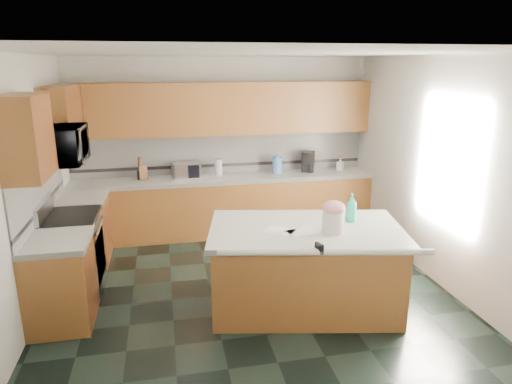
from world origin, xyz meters
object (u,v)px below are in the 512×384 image
object	(u,v)px
island_base	(305,270)
toaster_oven	(186,170)
coffee_maker	(308,161)
soap_bottle_island	(352,208)
knife_block	(143,173)
treat_jar	(333,222)
island_top	(306,230)

from	to	relation	value
island_base	toaster_oven	world-z (taller)	toaster_oven
island_base	coffee_maker	bearing A→B (deg)	82.89
soap_bottle_island	knife_block	xyz separation A→B (m)	(-2.29, 2.39, -0.06)
island_base	knife_block	world-z (taller)	knife_block
soap_bottle_island	coffee_maker	xyz separation A→B (m)	(0.29, 2.42, 0.00)
coffee_maker	treat_jar	bearing A→B (deg)	-78.83
treat_jar	island_top	bearing A→B (deg)	116.07
island_base	treat_jar	world-z (taller)	treat_jar
island_base	toaster_oven	distance (m)	2.78
treat_jar	soap_bottle_island	size ratio (longest dim) A/B	0.72
island_base	toaster_oven	bearing A→B (deg)	125.46
knife_block	coffee_maker	distance (m)	2.58
soap_bottle_island	toaster_oven	bearing A→B (deg)	140.19
island_base	coffee_maker	xyz separation A→B (m)	(0.83, 2.50, 0.65)
treat_jar	toaster_oven	size ratio (longest dim) A/B	0.56
treat_jar	knife_block	world-z (taller)	treat_jar
soap_bottle_island	coffee_maker	distance (m)	2.44
island_top	toaster_oven	size ratio (longest dim) A/B	4.95
island_top	knife_block	bearing A→B (deg)	136.50
island_top	coffee_maker	xyz separation A→B (m)	(0.83, 2.50, 0.19)
knife_block	coffee_maker	bearing A→B (deg)	-5.56
island_top	treat_jar	distance (m)	0.33
island_base	island_top	bearing A→B (deg)	0.00
coffee_maker	toaster_oven	bearing A→B (deg)	-155.31
island_top	soap_bottle_island	xyz separation A→B (m)	(0.54, 0.08, 0.19)
island_top	soap_bottle_island	bearing A→B (deg)	19.66
treat_jar	soap_bottle_island	xyz separation A→B (m)	(0.32, 0.27, 0.04)
island_base	island_top	world-z (taller)	island_top
knife_block	treat_jar	bearing A→B (deg)	-59.69
island_base	soap_bottle_island	world-z (taller)	soap_bottle_island
soap_bottle_island	toaster_oven	world-z (taller)	soap_bottle_island
island_base	coffee_maker	size ratio (longest dim) A/B	5.98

